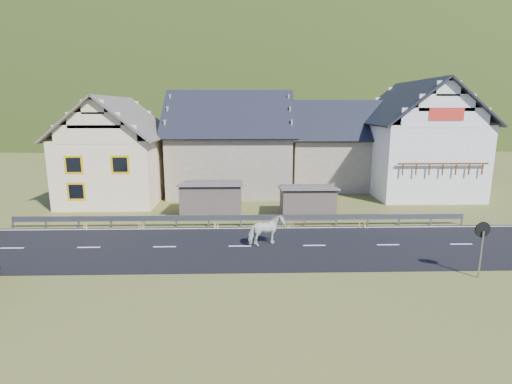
{
  "coord_description": "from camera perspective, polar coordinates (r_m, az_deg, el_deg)",
  "views": [
    {
      "loc": [
        0.34,
        -20.25,
        7.32
      ],
      "look_at": [
        0.92,
        1.99,
        2.57
      ],
      "focal_mm": 28.0,
      "sensor_mm": 36.0,
      "label": 1
    }
  ],
  "objects": [
    {
      "name": "house_stone_a",
      "position": [
        35.38,
        -3.68,
        7.67
      ],
      "size": [
        10.8,
        9.8,
        8.9
      ],
      "color": "#9E927B",
      "rests_on": "ground"
    },
    {
      "name": "ground",
      "position": [
        21.54,
        -2.33,
        -7.83
      ],
      "size": [
        160.0,
        160.0,
        0.0
      ],
      "primitive_type": "plane",
      "color": "#495121",
      "rests_on": "ground"
    },
    {
      "name": "house_cream",
      "position": [
        34.0,
        -19.32,
        6.38
      ],
      "size": [
        7.8,
        9.8,
        8.3
      ],
      "color": "#F9DFB2",
      "rests_on": "ground"
    },
    {
      "name": "shed_right",
      "position": [
        27.32,
        7.32,
        -1.43
      ],
      "size": [
        3.8,
        2.9,
        2.2
      ],
      "primitive_type": "cube",
      "color": "brown",
      "rests_on": "ground"
    },
    {
      "name": "house_white",
      "position": [
        37.32,
        21.86,
        7.73
      ],
      "size": [
        8.8,
        10.8,
        9.7
      ],
      "color": "white",
      "rests_on": "ground"
    },
    {
      "name": "horse",
      "position": [
        21.43,
        1.46,
        -5.54
      ],
      "size": [
        1.57,
        2.09,
        1.61
      ],
      "primitive_type": "imported",
      "rotation": [
        0.0,
        0.0,
        1.99
      ],
      "color": "silver",
      "rests_on": "road"
    },
    {
      "name": "mountain",
      "position": [
        202.16,
        -0.15,
        4.28
      ],
      "size": [
        440.0,
        280.0,
        260.0
      ],
      "primitive_type": "ellipsoid",
      "color": "#253311",
      "rests_on": "ground"
    },
    {
      "name": "guardrail",
      "position": [
        24.87,
        -2.22,
        -3.73
      ],
      "size": [
        28.1,
        0.09,
        0.75
      ],
      "color": "#93969B",
      "rests_on": "ground"
    },
    {
      "name": "lane_markings",
      "position": [
        21.52,
        -2.33,
        -7.72
      ],
      "size": [
        60.0,
        6.6,
        0.01
      ],
      "primitive_type": "cube",
      "color": "silver",
      "rests_on": "road"
    },
    {
      "name": "house_stone_b",
      "position": [
        38.37,
        11.66,
        7.19
      ],
      "size": [
        9.8,
        8.8,
        8.1
      ],
      "color": "#9E927B",
      "rests_on": "ground"
    },
    {
      "name": "traffic_mirror",
      "position": [
        19.8,
        29.57,
        -5.61
      ],
      "size": [
        0.7,
        0.21,
        2.52
      ],
      "rotation": [
        0.0,
        0.0,
        0.09
      ],
      "color": "#93969B",
      "rests_on": "ground"
    },
    {
      "name": "shed_left",
      "position": [
        27.56,
        -6.32,
        -1.07
      ],
      "size": [
        4.3,
        3.3,
        2.4
      ],
      "primitive_type": "cube",
      "color": "brown",
      "rests_on": "ground"
    },
    {
      "name": "conifer_patch",
      "position": [
        141.53,
        -24.94,
        10.42
      ],
      "size": [
        76.0,
        50.0,
        28.0
      ],
      "primitive_type": "ellipsoid",
      "color": "black",
      "rests_on": "ground"
    },
    {
      "name": "road",
      "position": [
        21.53,
        -2.33,
        -7.78
      ],
      "size": [
        60.0,
        7.0,
        0.04
      ],
      "primitive_type": "cube",
      "color": "black",
      "rests_on": "ground"
    }
  ]
}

